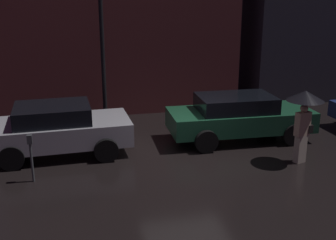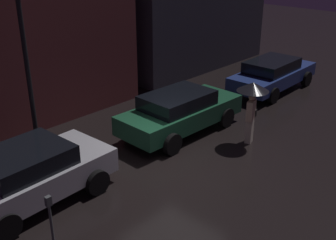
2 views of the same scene
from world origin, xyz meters
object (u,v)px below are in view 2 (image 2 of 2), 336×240
object	(u,v)px
parked_car_silver	(31,174)
street_lamp_near	(24,45)
parked_car_green	(180,111)
parked_car_blue	(273,74)
parking_meter	(50,215)
pedestrian_with_umbrella	(252,96)

from	to	relation	value
parked_car_silver	street_lamp_near	world-z (taller)	street_lamp_near
parked_car_silver	parked_car_green	bearing A→B (deg)	-2.32
parked_car_blue	parked_car_green	bearing A→B (deg)	178.71
parked_car_green	parked_car_blue	distance (m)	5.92
parking_meter	street_lamp_near	distance (m)	5.27
parked_car_blue	street_lamp_near	bearing A→B (deg)	165.54
parked_car_silver	parked_car_blue	size ratio (longest dim) A/B	0.87
parked_car_silver	parking_meter	bearing A→B (deg)	-110.86
parked_car_silver	parked_car_blue	xyz separation A→B (m)	(11.40, -0.05, -0.05)
parked_car_green	parked_car_blue	bearing A→B (deg)	1.46
parked_car_silver	pedestrian_with_umbrella	distance (m)	6.82
parked_car_blue	parking_meter	world-z (taller)	parked_car_blue
parked_car_silver	pedestrian_with_umbrella	size ratio (longest dim) A/B	2.00
parked_car_silver	parked_car_blue	bearing A→B (deg)	-2.42
parked_car_blue	street_lamp_near	world-z (taller)	street_lamp_near
street_lamp_near	parked_car_silver	bearing A→B (deg)	-123.23
parked_car_silver	parked_car_blue	world-z (taller)	parked_car_silver
parked_car_green	parking_meter	xyz separation A→B (m)	(-6.09, -1.77, -0.01)
parked_car_green	pedestrian_with_umbrella	world-z (taller)	pedestrian_with_umbrella
parking_meter	pedestrian_with_umbrella	bearing A→B (deg)	-2.81
pedestrian_with_umbrella	street_lamp_near	bearing A→B (deg)	-58.78
pedestrian_with_umbrella	street_lamp_near	world-z (taller)	street_lamp_near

